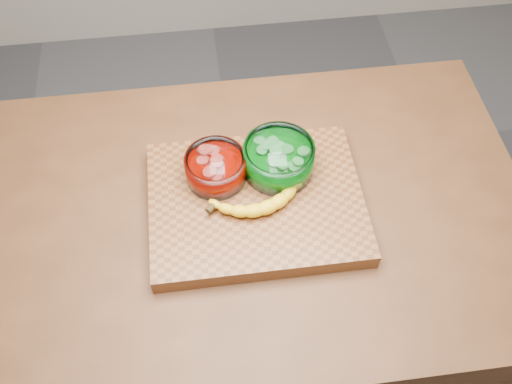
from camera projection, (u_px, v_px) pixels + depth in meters
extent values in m
plane|color=#525256|center=(256.00, 354.00, 1.96)|extent=(3.50, 3.50, 0.00)
cube|color=#512E18|center=(256.00, 298.00, 1.60)|extent=(1.20, 0.80, 0.90)
cube|color=brown|center=(256.00, 203.00, 1.21)|extent=(0.45, 0.35, 0.04)
cylinder|color=white|center=(216.00, 168.00, 1.20)|extent=(0.13, 0.13, 0.06)
cylinder|color=#C70C00|center=(216.00, 170.00, 1.21)|extent=(0.11, 0.11, 0.03)
cylinder|color=#FC5C4F|center=(215.00, 163.00, 1.19)|extent=(0.10, 0.10, 0.02)
cylinder|color=white|center=(279.00, 159.00, 1.21)|extent=(0.15, 0.15, 0.07)
cylinder|color=#047F11|center=(278.00, 162.00, 1.22)|extent=(0.13, 0.13, 0.04)
cylinder|color=#5CC55D|center=(279.00, 153.00, 1.20)|extent=(0.12, 0.12, 0.02)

